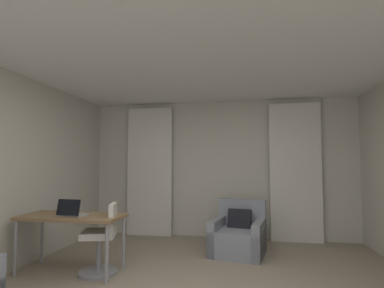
{
  "coord_description": "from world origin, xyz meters",
  "views": [
    {
      "loc": [
        0.48,
        -2.64,
        1.39
      ],
      "look_at": [
        -0.23,
        1.28,
        1.66
      ],
      "focal_mm": 27.32,
      "sensor_mm": 36.0,
      "label": 1
    }
  ],
  "objects_px": {
    "armchair": "(239,236)",
    "desk_chair": "(102,242)",
    "laptop": "(72,212)",
    "desk": "(72,220)"
  },
  "relations": [
    {
      "from": "desk_chair",
      "to": "laptop",
      "type": "relative_size",
      "value": 2.61
    },
    {
      "from": "desk",
      "to": "desk_chair",
      "type": "distance_m",
      "value": 0.49
    },
    {
      "from": "armchair",
      "to": "desk",
      "type": "distance_m",
      "value": 2.45
    },
    {
      "from": "desk",
      "to": "laptop",
      "type": "height_order",
      "value": "laptop"
    },
    {
      "from": "armchair",
      "to": "desk_chair",
      "type": "xyz_separation_m",
      "value": [
        -1.7,
        -1.16,
        0.12
      ]
    },
    {
      "from": "armchair",
      "to": "desk",
      "type": "relative_size",
      "value": 0.69
    },
    {
      "from": "armchair",
      "to": "desk_chair",
      "type": "distance_m",
      "value": 2.06
    },
    {
      "from": "armchair",
      "to": "laptop",
      "type": "xyz_separation_m",
      "value": [
        -2.07,
        -1.24,
        0.5
      ]
    },
    {
      "from": "armchair",
      "to": "laptop",
      "type": "relative_size",
      "value": 2.7
    },
    {
      "from": "armchair",
      "to": "desk",
      "type": "height_order",
      "value": "armchair"
    }
  ]
}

